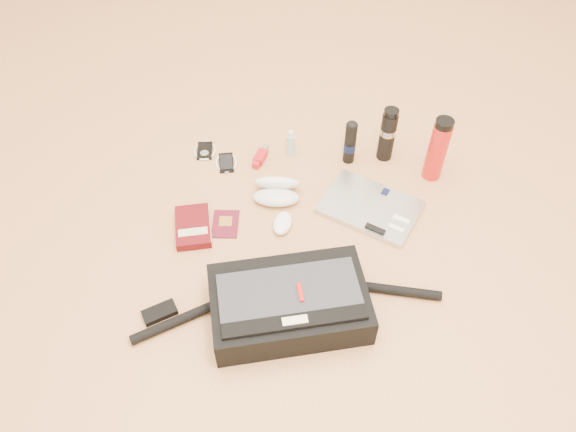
{
  "coord_description": "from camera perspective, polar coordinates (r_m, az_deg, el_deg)",
  "views": [
    {
      "loc": [
        0.08,
        -1.1,
        1.49
      ],
      "look_at": [
        -0.04,
        0.1,
        0.06
      ],
      "focal_mm": 35.0,
      "sensor_mm": 36.0,
      "label": 1
    }
  ],
  "objects": [
    {
      "name": "mouse",
      "position": [
        1.92,
        -0.57,
        -0.73
      ],
      "size": [
        0.07,
        0.11,
        0.03
      ],
      "rotation": [
        0.0,
        0.0,
        -0.12
      ],
      "color": "white",
      "rests_on": "ground"
    },
    {
      "name": "ground",
      "position": [
        1.86,
        0.87,
        -3.74
      ],
      "size": [
        4.0,
        4.0,
        0.0
      ],
      "primitive_type": "plane",
      "color": "tan",
      "rests_on": "ground"
    },
    {
      "name": "laptop",
      "position": [
        1.99,
        8.38,
        0.85
      ],
      "size": [
        0.39,
        0.34,
        0.03
      ],
      "rotation": [
        0.0,
        0.0,
        -0.43
      ],
      "color": "#B4B4B6",
      "rests_on": "ground"
    },
    {
      "name": "phone",
      "position": [
        2.14,
        -6.29,
        5.41
      ],
      "size": [
        0.1,
        0.11,
        0.01
      ],
      "rotation": [
        0.0,
        0.0,
        0.21
      ],
      "color": "black",
      "rests_on": "ground"
    },
    {
      "name": "thermos_black",
      "position": [
        2.12,
        10.08,
        8.18
      ],
      "size": [
        0.07,
        0.07,
        0.22
      ],
      "rotation": [
        0.0,
        0.0,
        0.27
      ],
      "color": "black",
      "rests_on": "ground"
    },
    {
      "name": "inhaler",
      "position": [
        2.14,
        -2.78,
        6.09
      ],
      "size": [
        0.05,
        0.12,
        0.03
      ],
      "rotation": [
        0.0,
        0.0,
        -0.25
      ],
      "color": "#AE151D",
      "rests_on": "ground"
    },
    {
      "name": "sunglasses_case",
      "position": [
        1.99,
        -1.17,
        2.62
      ],
      "size": [
        0.17,
        0.14,
        0.1
      ],
      "rotation": [
        0.0,
        0.0,
        0.05
      ],
      "color": "silver",
      "rests_on": "ground"
    },
    {
      "name": "messenger_bag",
      "position": [
        1.68,
        0.05,
        -8.91
      ],
      "size": [
        0.92,
        0.39,
        0.13
      ],
      "rotation": [
        0.0,
        0.0,
        0.26
      ],
      "color": "black",
      "rests_on": "ground"
    },
    {
      "name": "book",
      "position": [
        1.93,
        -9.58,
        -1.09
      ],
      "size": [
        0.16,
        0.2,
        0.03
      ],
      "rotation": [
        0.0,
        0.0,
        0.24
      ],
      "color": "#4D080D",
      "rests_on": "ground"
    },
    {
      "name": "aerosol_can",
      "position": [
        2.1,
        6.33,
        7.47
      ],
      "size": [
        0.05,
        0.05,
        0.19
      ],
      "rotation": [
        0.0,
        0.0,
        -0.17
      ],
      "color": "black",
      "rests_on": "ground"
    },
    {
      "name": "spray_bottle",
      "position": [
        2.14,
        0.29,
        7.33
      ],
      "size": [
        0.03,
        0.03,
        0.12
      ],
      "rotation": [
        0.0,
        0.0,
        0.13
      ],
      "color": "#96BAD0",
      "rests_on": "ground"
    },
    {
      "name": "ipod",
      "position": [
        2.2,
        -8.44,
        6.58
      ],
      "size": [
        0.09,
        0.1,
        0.01
      ],
      "rotation": [
        0.0,
        0.0,
        0.14
      ],
      "color": "black",
      "rests_on": "ground"
    },
    {
      "name": "thermos_red",
      "position": [
        2.07,
        14.95,
        6.55
      ],
      "size": [
        0.08,
        0.08,
        0.26
      ],
      "rotation": [
        0.0,
        0.0,
        0.14
      ],
      "color": "red",
      "rests_on": "ground"
    },
    {
      "name": "passport",
      "position": [
        1.94,
        -6.38,
        -0.79
      ],
      "size": [
        0.1,
        0.13,
        0.01
      ],
      "rotation": [
        0.0,
        0.0,
        0.07
      ],
      "color": "#520D1D",
      "rests_on": "ground"
    }
  ]
}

